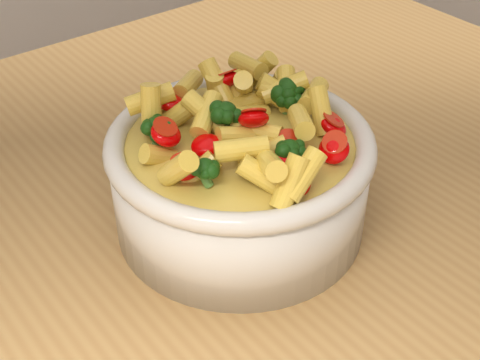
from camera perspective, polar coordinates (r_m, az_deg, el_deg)
table at (r=0.65m, az=-8.01°, el=-12.05°), size 1.20×0.80×0.90m
serving_bowl at (r=0.56m, az=-0.00°, el=0.10°), size 0.22×0.22×0.09m
pasta_salad at (r=0.53m, az=-0.00°, el=5.20°), size 0.17×0.17×0.04m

